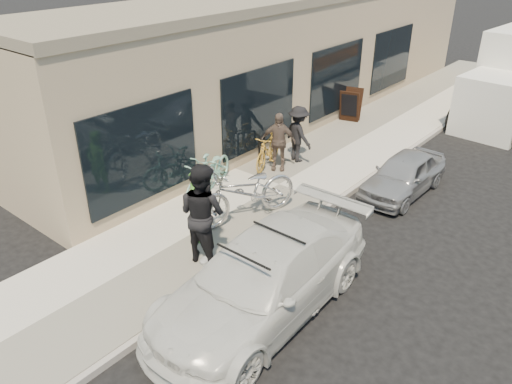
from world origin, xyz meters
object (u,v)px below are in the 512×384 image
Objects in this scene: woman_rider at (197,206)px; bystander_a at (298,134)px; sedan_white at (263,278)px; cruiser_bike_c at (268,150)px; sandwich_board at (351,105)px; cruiser_bike_b at (213,170)px; bike_rack at (262,147)px; tandem_bike at (246,192)px; sedan_silver at (404,174)px; cruiser_bike_a at (202,179)px; bystander_b at (278,142)px; man_standing at (202,213)px.

woman_rider is 4.70m from bystander_a.
sedan_white is 3.03× the size of cruiser_bike_c.
sandwich_board is 0.57× the size of cruiser_bike_b.
bike_rack is 3.08m from tandem_bike.
cruiser_bike_c reaches higher than sedan_silver.
sandwich_board is 8.65m from woman_rider.
cruiser_bike_c is (0.06, 2.46, -0.04)m from cruiser_bike_a.
cruiser_bike_a is 1.09× the size of bystander_a.
sedan_silver is at bearing 2.62° from cruiser_bike_c.
bike_rack is 0.17× the size of sedan_white.
sedan_silver is (-0.09, 5.69, -0.18)m from sedan_white.
bystander_a is at bearing 51.98° from bystander_b.
bike_rack is at bearing 121.60° from woman_rider.
sedan_silver is at bearing 16.72° from bike_rack.
sandwich_board is 0.68× the size of cruiser_bike_c.
cruiser_bike_a is 0.91× the size of cruiser_bike_b.
tandem_bike is at bearing -80.17° from man_standing.
bystander_a is (-3.01, -0.32, 0.43)m from sedan_silver.
cruiser_bike_b is 1.20× the size of bystander_a.
bystander_a reaches higher than cruiser_bike_c.
cruiser_bike_b is at bearing -138.29° from sedan_silver.
sedan_white is (3.76, -4.59, 0.05)m from bike_rack.
man_standing reaches higher than woman_rider.
man_standing reaches higher than bike_rack.
cruiser_bike_a is (-1.46, 0.08, -0.15)m from tandem_bike.
tandem_bike is at bearing 90.95° from woman_rider.
bystander_a is (0.40, 0.84, 0.31)m from cruiser_bike_c.
woman_rider is at bearing 118.48° from bystander_a.
bystander_b reaches higher than sedan_silver.
bystander_a is (-3.11, 5.37, 0.25)m from sedan_white.
bike_rack is at bearing 74.96° from cruiser_bike_a.
bystander_a is 0.80m from bystander_b.
bike_rack is 0.47× the size of cruiser_bike_a.
woman_rider is (1.37, -8.54, 0.24)m from sandwich_board.
sedan_silver is 3.06m from bystander_a.
cruiser_bike_b reaches higher than cruiser_bike_c.
sedan_white is at bearing 139.05° from bystander_a.
man_standing reaches higher than cruiser_bike_b.
sedan_silver is 1.89× the size of bystander_a.
tandem_bike reaches higher than cruiser_bike_a.
bystander_a is (0.46, 3.30, 0.27)m from cruiser_bike_a.
tandem_bike is 2.91m from cruiser_bike_c.
sandwich_board is at bearing -62.32° from bystander_a.
tandem_bike is 1.62× the size of bystander_a.
cruiser_bike_c is at bearing -102.67° from sandwich_board.
bystander_a is (0.66, 0.79, 0.30)m from bike_rack.
sandwich_board reaches higher than cruiser_bike_a.
cruiser_bike_b is at bearing -112.14° from cruiser_bike_c.
man_standing reaches higher than sedan_white.
bystander_b is at bearing 131.13° from tandem_bike.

